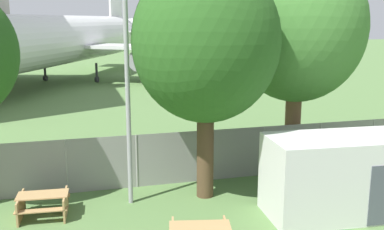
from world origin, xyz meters
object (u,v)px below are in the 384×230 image
Objects in this scene: picnic_bench_near_cabin at (43,203)px; tree_left_of_cabin at (297,28)px; airplane at (63,40)px; portable_cabin at (342,176)px; tree_near_hangar at (206,42)px.

tree_left_of_cabin is (10.05, 2.62, 5.39)m from picnic_bench_near_cabin.
airplane is 8.52× the size of portable_cabin.
airplane is 5.14× the size of tree_near_hangar.
portable_cabin is 0.60× the size of tree_near_hangar.
airplane reaches higher than portable_cabin.
tree_left_of_cabin is (9.66, -29.24, 1.64)m from airplane.
airplane reaches higher than picnic_bench_near_cabin.
tree_left_of_cabin reaches higher than portable_cabin.
airplane is at bearing 108.53° from portable_cabin.
tree_near_hangar is at bearing 3.42° from picnic_bench_near_cabin.
portable_cabin is at bearing -98.74° from tree_left_of_cabin.
picnic_bench_near_cabin is at bearing -176.58° from tree_near_hangar.
tree_near_hangar is at bearing 149.99° from portable_cabin.
picnic_bench_near_cabin is (-9.30, 2.23, -0.83)m from portable_cabin.
airplane is 31.97m from tree_near_hangar.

